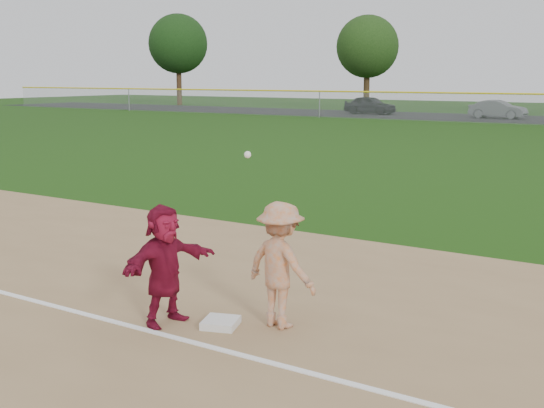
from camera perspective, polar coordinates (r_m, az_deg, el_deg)
The scene contains 9 objects.
ground at distance 9.10m, azimuth -5.12°, elevation -9.56°, with size 160.00×160.00×0.00m, color #19400C.
foul_line at distance 8.51m, azimuth -8.45°, elevation -10.92°, with size 60.00×0.10×0.01m, color white.
first_base at distance 8.77m, azimuth -4.32°, elevation -9.88°, with size 0.42×0.42×0.10m, color silver.
base_runner at distance 8.74m, azimuth -8.98°, elevation -5.03°, with size 1.44×0.46×1.55m, color maroon.
car_left at distance 58.13m, azimuth 8.21°, elevation 8.20°, with size 1.77×4.40×1.50m, color black.
car_mid at distance 54.22m, azimuth 18.38°, elevation 7.53°, with size 1.44×4.14×1.36m, color #5B5E63.
first_base_play at distance 8.53m, azimuth 0.71°, elevation -5.12°, with size 1.11×0.75×2.22m.
tree_0 at distance 76.73m, azimuth -7.86°, elevation 13.13°, with size 6.40×6.40×9.81m.
tree_1 at distance 65.72m, azimuth 8.00°, elevation 12.90°, with size 5.80×5.80×8.75m.
Camera 1 is at (5.22, -6.76, 3.14)m, focal length 45.00 mm.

